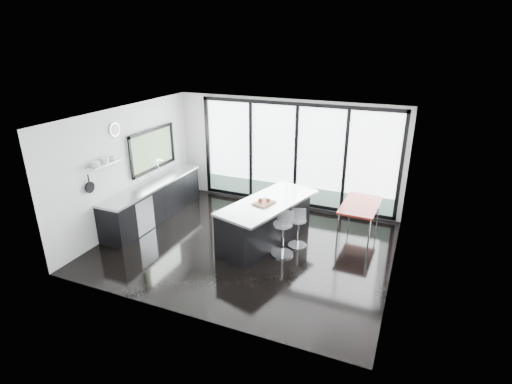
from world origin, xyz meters
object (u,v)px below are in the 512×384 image
at_px(island, 265,221).
at_px(red_table, 359,219).
at_px(bar_stool_near, 282,239).
at_px(bar_stool_far, 298,233).

relative_size(island, red_table, 1.94).
height_order(island, bar_stool_near, island).
relative_size(island, bar_stool_near, 3.58).
xyz_separation_m(island, bar_stool_near, (0.52, -0.38, -0.14)).
distance_m(bar_stool_near, bar_stool_far, 0.51).
height_order(bar_stool_near, red_table, bar_stool_near).
bearing_deg(red_table, bar_stool_near, -128.92).
bearing_deg(bar_stool_near, bar_stool_far, 71.61).
relative_size(island, bar_stool_far, 4.10).
bearing_deg(bar_stool_near, island, 146.33).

